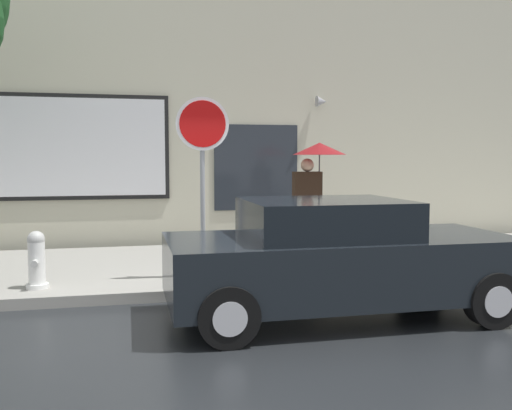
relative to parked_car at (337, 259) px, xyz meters
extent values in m
plane|color=black|center=(-1.45, 0.14, -0.70)|extent=(60.00, 60.00, 0.00)
cube|color=gray|center=(-1.45, 3.14, -0.63)|extent=(20.00, 4.00, 0.15)
cube|color=beige|center=(-1.45, 5.64, 2.80)|extent=(20.00, 0.40, 7.00)
cube|color=black|center=(-3.39, 5.41, 1.41)|extent=(3.61, 0.06, 2.08)
cube|color=silver|center=(-3.39, 5.38, 1.41)|extent=(3.45, 0.03, 1.92)
cube|color=#262B33|center=(0.24, 5.42, 1.00)|extent=(1.80, 0.04, 1.80)
cone|color=#99999E|center=(1.64, 5.29, 2.40)|extent=(0.22, 0.24, 0.24)
cube|color=black|center=(0.04, 0.00, -0.08)|extent=(4.11, 1.74, 0.72)
cube|color=black|center=(-0.17, 0.00, 0.49)|extent=(1.85, 1.53, 0.44)
cylinder|color=black|center=(1.54, 0.80, -0.38)|extent=(0.64, 0.22, 0.64)
cylinder|color=silver|center=(1.54, 0.80, -0.38)|extent=(0.35, 0.24, 0.35)
cylinder|color=black|center=(1.54, -0.80, -0.38)|extent=(0.64, 0.22, 0.64)
cylinder|color=silver|center=(1.54, -0.80, -0.38)|extent=(0.35, 0.24, 0.35)
cylinder|color=black|center=(-1.47, 0.80, -0.38)|extent=(0.64, 0.22, 0.64)
cylinder|color=silver|center=(-1.47, 0.80, -0.38)|extent=(0.35, 0.24, 0.35)
cylinder|color=black|center=(-1.47, -0.80, -0.38)|extent=(0.64, 0.22, 0.64)
cylinder|color=silver|center=(-1.47, -0.80, -0.38)|extent=(0.35, 0.24, 0.35)
cylinder|color=white|center=(-3.64, 1.70, -0.22)|extent=(0.22, 0.22, 0.66)
sphere|color=#BBBBB7|center=(-3.64, 1.70, 0.11)|extent=(0.23, 0.23, 0.23)
cylinder|color=#BBBBB7|center=(-3.64, 1.54, -0.19)|extent=(0.09, 0.12, 0.09)
cylinder|color=#BBBBB7|center=(-3.64, 1.86, -0.19)|extent=(0.09, 0.12, 0.09)
cylinder|color=white|center=(-3.64, 1.70, -0.52)|extent=(0.30, 0.30, 0.06)
cylinder|color=black|center=(0.66, 3.56, -0.11)|extent=(0.14, 0.14, 0.88)
cylinder|color=black|center=(0.89, 3.56, -0.11)|extent=(0.14, 0.14, 0.88)
cube|color=black|center=(0.77, 3.56, 0.64)|extent=(0.51, 0.22, 0.62)
sphere|color=tan|center=(0.77, 3.56, 1.07)|extent=(0.24, 0.24, 0.24)
cylinder|color=#4C4C51|center=(1.01, 3.56, 0.89)|extent=(0.02, 0.02, 0.90)
cone|color=maroon|center=(1.01, 3.56, 1.37)|extent=(0.97, 0.97, 0.22)
cylinder|color=gray|center=(-1.37, 1.80, 0.74)|extent=(0.07, 0.07, 2.58)
cylinder|color=white|center=(-1.37, 1.76, 1.68)|extent=(0.76, 0.02, 0.76)
cylinder|color=red|center=(-1.37, 1.75, 1.68)|extent=(0.66, 0.02, 0.66)
camera|label=1|loc=(-2.43, -6.27, 1.21)|focal=39.67mm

